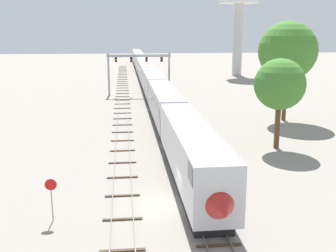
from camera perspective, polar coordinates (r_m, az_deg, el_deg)
name	(u,v)px	position (r m, az deg, el deg)	size (l,w,h in m)	color
ground_plane	(172,205)	(30.02, 0.55, -10.80)	(400.00, 400.00, 0.00)	gray
track_main	(149,89)	(88.26, -2.68, 5.12)	(2.60, 200.00, 0.16)	slate
track_near	(122,106)	(68.35, -6.27, 2.76)	(2.60, 160.00, 0.16)	slate
passenger_train	(146,73)	(96.90, -3.02, 7.34)	(3.04, 150.42, 4.80)	silver
signal_gantry	(139,64)	(79.57, -4.01, 8.47)	(12.10, 0.49, 8.06)	#999BA0
water_tower	(239,0)	(116.87, 9.75, 16.67)	(10.73, 10.73, 24.96)	beige
stop_sign	(51,194)	(28.03, -15.71, -8.94)	(0.76, 0.08, 2.88)	gray
trackside_tree_left	(280,85)	(44.12, 15.09, 5.50)	(5.26, 5.26, 9.38)	brown
trackside_tree_mid	(288,51)	(58.44, 16.10, 9.86)	(7.85, 7.85, 13.38)	brown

